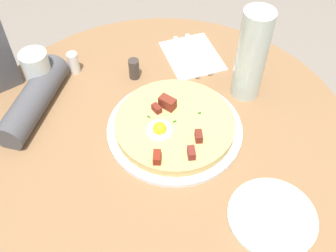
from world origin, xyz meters
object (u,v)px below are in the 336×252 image
(pizza_plate, at_px, (175,129))
(fork, at_px, (186,56))
(water_glass, at_px, (38,71))
(water_bottle, at_px, (252,56))
(breakfast_pizza, at_px, (174,124))
(salt_shaker, at_px, (74,63))
(bread_plate, at_px, (272,217))
(dining_table, at_px, (162,173))
(pepper_shaker, at_px, (134,69))
(knife, at_px, (198,53))

(pizza_plate, relative_size, fork, 1.75)
(water_glass, bearing_deg, pizza_plate, 121.20)
(water_glass, distance_m, water_bottle, 0.52)
(breakfast_pizza, height_order, salt_shaker, breakfast_pizza)
(fork, distance_m, salt_shaker, 0.30)
(salt_shaker, bearing_deg, fork, 155.10)
(bread_plate, bearing_deg, water_glass, -70.59)
(fork, xyz_separation_m, water_glass, (0.37, -0.12, 0.05))
(dining_table, height_order, breakfast_pizza, breakfast_pizza)
(breakfast_pizza, relative_size, salt_shaker, 4.67)
(pizza_plate, xyz_separation_m, bread_plate, (-0.02, 0.29, -0.00))
(dining_table, relative_size, water_glass, 8.39)
(water_glass, relative_size, pepper_shaker, 1.96)
(fork, height_order, salt_shaker, salt_shaker)
(bread_plate, xyz_separation_m, fork, (-0.16, -0.49, 0.00))
(fork, height_order, pepper_shaker, pepper_shaker)
(fork, bearing_deg, knife, 90.00)
(pepper_shaker, bearing_deg, water_glass, -26.12)
(water_glass, relative_size, water_bottle, 0.46)
(water_glass, bearing_deg, fork, 161.74)
(breakfast_pizza, distance_m, fork, 0.27)
(bread_plate, bearing_deg, fork, -107.74)
(fork, xyz_separation_m, water_bottle, (-0.04, 0.19, 0.11))
(dining_table, height_order, bread_plate, bread_plate)
(pizza_plate, distance_m, water_glass, 0.37)
(pepper_shaker, bearing_deg, bread_plate, 90.12)
(dining_table, height_order, pizza_plate, pizza_plate)
(pizza_plate, distance_m, fork, 0.26)
(water_glass, height_order, pepper_shaker, water_glass)
(pizza_plate, height_order, salt_shaker, salt_shaker)
(water_glass, distance_m, salt_shaker, 0.10)
(salt_shaker, bearing_deg, water_glass, 3.10)
(pizza_plate, relative_size, pepper_shaker, 5.66)
(fork, bearing_deg, dining_table, -32.97)
(knife, relative_size, salt_shaker, 3.03)
(dining_table, bearing_deg, fork, -139.14)
(pizza_plate, height_order, water_glass, water_glass)
(water_glass, xyz_separation_m, salt_shaker, (-0.10, -0.01, -0.02))
(breakfast_pizza, xyz_separation_m, water_bottle, (-0.22, -0.00, 0.09))
(dining_table, bearing_deg, bread_plate, 99.72)
(dining_table, height_order, pepper_shaker, pepper_shaker)
(fork, relative_size, water_bottle, 0.76)
(dining_table, relative_size, pepper_shaker, 16.44)
(bread_plate, height_order, pepper_shaker, pepper_shaker)
(bread_plate, bearing_deg, pepper_shaker, -89.88)
(pizza_plate, xyz_separation_m, salt_shaker, (0.10, -0.32, 0.02))
(pepper_shaker, bearing_deg, dining_table, 75.40)
(knife, bearing_deg, dining_table, -38.80)
(fork, bearing_deg, salt_shaker, -98.72)
(water_bottle, bearing_deg, water_glass, -37.37)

